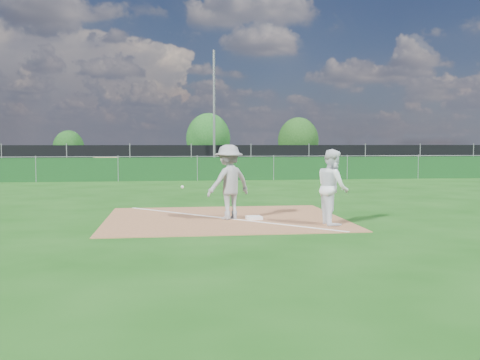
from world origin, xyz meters
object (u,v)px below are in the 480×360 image
at_px(car_left, 113,159).
at_px(first_base, 254,218).
at_px(light_pole, 214,112).
at_px(tree_left, 69,148).
at_px(car_right, 236,159).
at_px(tree_mid, 208,139).
at_px(tree_right, 298,141).
at_px(runner, 333,187).
at_px(car_mid, 176,160).
at_px(play_at_first, 229,182).

bearing_deg(car_left, first_base, 179.26).
height_order(light_pole, tree_left, light_pole).
relative_size(first_base, car_right, 0.08).
distance_m(car_left, tree_left, 7.29).
bearing_deg(first_base, car_left, 103.50).
bearing_deg(first_base, tree_left, 108.00).
relative_size(car_left, tree_mid, 1.04).
bearing_deg(tree_mid, tree_right, -7.96).
bearing_deg(tree_right, tree_left, 179.48).
height_order(tree_left, tree_right, tree_right).
height_order(light_pole, car_right, light_pole).
bearing_deg(runner, tree_left, 19.25).
relative_size(car_right, tree_mid, 1.07).
bearing_deg(tree_left, tree_right, -0.52).
bearing_deg(light_pole, runner, -87.61).
xyz_separation_m(tree_mid, tree_right, (7.67, -1.07, -0.19)).
distance_m(car_left, tree_right, 16.18).
bearing_deg(car_left, car_mid, -91.90).
bearing_deg(tree_right, car_mid, -155.55).
xyz_separation_m(light_pole, car_right, (2.03, 4.48, -3.29)).
distance_m(light_pole, tree_left, 15.16).
relative_size(first_base, runner, 0.20).
bearing_deg(car_right, car_left, 87.13).
height_order(car_mid, tree_left, tree_left).
relative_size(light_pole, car_mid, 1.98).
relative_size(car_right, tree_right, 1.17).
bearing_deg(car_right, tree_left, 61.61).
distance_m(light_pole, car_right, 5.92).
bearing_deg(play_at_first, first_base, -10.19).
bearing_deg(tree_right, tree_mid, 172.04).
bearing_deg(car_right, first_base, 168.21).
bearing_deg(play_at_first, car_mid, 92.33).
relative_size(car_left, tree_right, 1.13).
xyz_separation_m(car_mid, car_right, (4.53, -0.53, 0.03)).
height_order(car_right, tree_mid, tree_mid).
xyz_separation_m(runner, tree_mid, (-0.59, 33.86, 1.41)).
bearing_deg(first_base, tree_mid, 88.01).
distance_m(runner, car_left, 28.16).
xyz_separation_m(light_pole, runner, (0.96, -22.99, -3.10)).
distance_m(light_pole, tree_mid, 11.01).
bearing_deg(car_mid, tree_mid, -22.23).
bearing_deg(car_mid, play_at_first, -173.84).
distance_m(light_pole, runner, 23.21).
bearing_deg(tree_left, first_base, -72.00).
relative_size(first_base, tree_left, 0.12).
bearing_deg(car_left, car_right, -101.37).
height_order(play_at_first, tree_left, tree_left).
height_order(light_pole, tree_right, light_pole).
height_order(tree_left, tree_mid, tree_mid).
relative_size(light_pole, car_left, 1.71).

